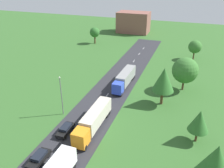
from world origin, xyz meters
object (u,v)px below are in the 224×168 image
Objects in this scene: lamppost_second at (61,94)px; tree_lime at (164,80)px; tree_ash at (215,165)px; car_second at (39,158)px; truck_second at (94,120)px; car_third at (65,129)px; tree_maple at (199,121)px; tree_pine at (185,70)px; distant_building at (133,22)px; tree_birch at (195,47)px; tree_elm at (95,32)px; truck_third at (125,78)px.

tree_lime is at bearing 30.66° from lamppost_second.
tree_lime is at bearing 113.79° from tree_ash.
truck_second is at bearing 66.82° from car_second.
tree_ash reaches higher than truck_second.
car_third is at bearing 88.47° from car_second.
tree_lime reaches higher than tree_maple.
tree_pine is (19.56, 33.76, 4.51)m from car_second.
lamppost_second is at bearing -149.34° from tree_lime.
car_third is at bearing 168.02° from tree_ash.
distant_building reaches higher than tree_lime.
tree_ash is (4.04, -55.58, 0.88)m from tree_birch.
tree_birch is 34.00m from tree_lime.
tree_pine is 1.29× the size of tree_elm.
truck_third is (0.16, 19.91, 0.02)m from truck_second.
distant_building reaches higher than tree_birch.
tree_lime reaches higher than truck_third.
tree_pine is at bearing 59.92° from car_second.
truck_third is at bearing 150.16° from tree_lime.
truck_second is 1.54× the size of tree_pine.
distant_building is at bearing 112.88° from tree_maple.
tree_elm is at bearing 129.27° from tree_maple.
lamppost_second is at bearing -179.26° from tree_maple.
truck_third is 41.32m from tree_elm.
tree_elm is 0.75× the size of tree_lime.
tree_pine is at bearing -63.24° from distant_building.
truck_second is 1.49× the size of tree_lime.
tree_lime is (10.82, 13.80, 4.00)m from truck_second.
truck_second is at bearing -80.51° from distant_building.
lamppost_second is at bearing 159.39° from tree_ash.
tree_ash is at bearing -54.13° from truck_third.
truck_second is 1.99× the size of tree_elm.
car_third is 0.69× the size of tree_birch.
car_third is 0.73× the size of tree_maple.
truck_second reaches higher than car_second.
car_second is 0.52× the size of tree_lime.
tree_pine is 0.57× the size of distant_building.
truck_third is 1.90× the size of tree_elm.
tree_birch is at bearing 69.98° from car_second.
tree_pine is (14.69, 2.85, 3.22)m from truck_third.
lamppost_second is 51.15m from tree_birch.
tree_elm is at bearing 106.13° from lamppost_second.
tree_ash is at bearing -68.74° from distant_building.
tree_birch is 1.05× the size of tree_maple.
truck_third is at bearing -77.20° from distant_building.
distant_building is (-29.58, 30.83, 0.38)m from tree_birch.
truck_second is 58.76m from tree_elm.
car_second is 0.31× the size of distant_building.
tree_elm is at bearing 140.56° from tree_pine.
car_second is at bearing -149.35° from tree_maple.
car_third is 0.54× the size of tree_pine.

